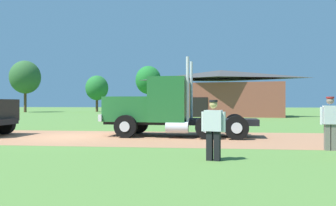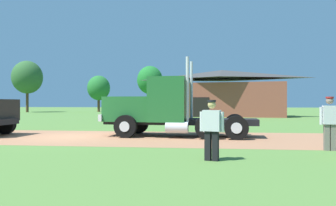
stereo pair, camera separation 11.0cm
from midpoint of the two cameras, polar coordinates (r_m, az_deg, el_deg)
name	(u,v)px [view 2 (the right image)]	position (r m, az deg, el deg)	size (l,w,h in m)	color
ground_plane	(70,137)	(16.17, -16.35, -5.60)	(200.00, 200.00, 0.00)	#527B36
dirt_track	(70,137)	(16.17, -16.35, -5.59)	(120.00, 6.42, 0.01)	#A16D4C
truck_foreground_white	(162,109)	(15.85, -0.78, -1.00)	(7.34, 2.89, 3.65)	black
visitor_standing_near	(212,127)	(9.21, 7.87, -4.16)	(0.66, 0.37, 1.67)	silver
visitor_by_barrel	(330,121)	(12.29, 26.26, -2.78)	(0.63, 0.29, 1.79)	silver
shed_building	(222,94)	(39.66, 9.37, 1.54)	(15.24, 7.86, 5.45)	brown
tree_left	(27,77)	(60.88, -22.99, 4.09)	(5.04, 5.04, 8.68)	#513823
tree_mid	(99,88)	(59.85, -11.78, 2.53)	(3.98, 3.98, 6.40)	#513823
tree_right	(150,80)	(50.15, -3.07, 3.92)	(3.86, 3.86, 7.14)	#513823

